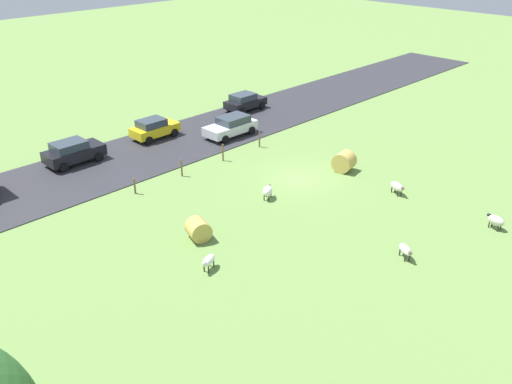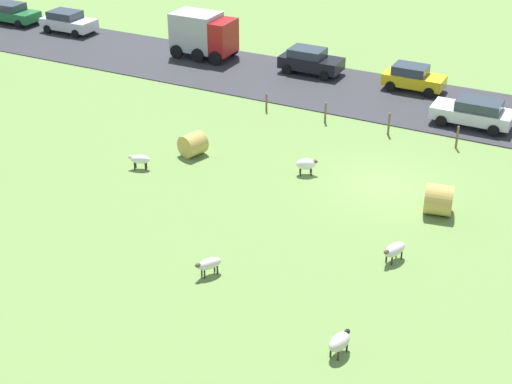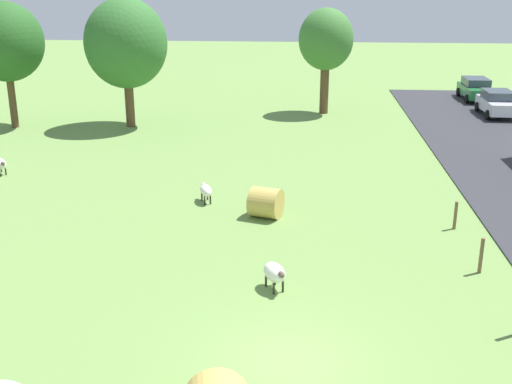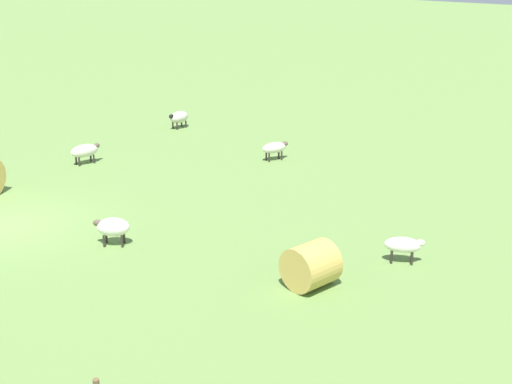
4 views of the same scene
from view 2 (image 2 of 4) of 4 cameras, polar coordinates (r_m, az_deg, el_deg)
name	(u,v)px [view 2 (image 2 of 4)]	position (r m, az deg, el deg)	size (l,w,h in m)	color
ground_plane	(382,186)	(36.14, 9.68, 0.48)	(160.00, 160.00, 0.00)	#6B8E47
road_strip	(442,108)	(45.95, 14.16, 6.34)	(8.00, 80.00, 0.06)	#2D2D33
sheep_0	(394,250)	(30.32, 10.65, -4.40)	(1.28, 0.88, 0.79)	silver
sheep_1	(209,264)	(29.04, -3.66, -5.57)	(1.14, 0.92, 0.74)	silver
sheep_3	(340,342)	(25.43, 6.47, -11.42)	(1.15, 0.72, 0.80)	beige
sheep_4	(140,159)	(37.47, -8.98, 2.51)	(0.77, 1.15, 0.75)	white
sheep_5	(306,164)	(36.53, 3.89, 2.17)	(0.96, 1.11, 0.85)	white
hay_bale_0	(193,144)	(38.58, -4.90, 3.68)	(1.19, 1.19, 1.16)	tan
hay_bale_1	(439,200)	(33.99, 13.93, -0.58)	(1.39, 1.39, 1.21)	tan
fence_post_0	(457,137)	(40.62, 15.28, 4.10)	(0.12, 0.12, 1.25)	brown
fence_post_1	(389,124)	(41.42, 10.22, 5.20)	(0.12, 0.12, 1.28)	brown
fence_post_2	(325,113)	(42.56, 5.38, 6.13)	(0.12, 0.12, 1.20)	brown
fence_post_3	(266,102)	(44.01, 0.81, 6.95)	(0.12, 0.12, 1.08)	brown
truck_0	(203,34)	(53.17, -4.10, 12.10)	(2.67, 4.38, 3.08)	#B21919
car_0	(68,21)	(60.85, -14.31, 12.65)	(2.20, 4.28, 1.64)	silver
car_1	(413,77)	(48.05, 12.04, 8.65)	(1.97, 3.80, 1.58)	yellow
car_3	(474,112)	(43.51, 16.48, 5.96)	(2.13, 4.44, 1.57)	silver
car_4	(310,60)	(50.13, 4.21, 10.10)	(2.14, 4.14, 1.66)	black
car_6	(11,13)	(64.72, -18.38, 13.01)	(2.14, 4.51, 1.60)	#237238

